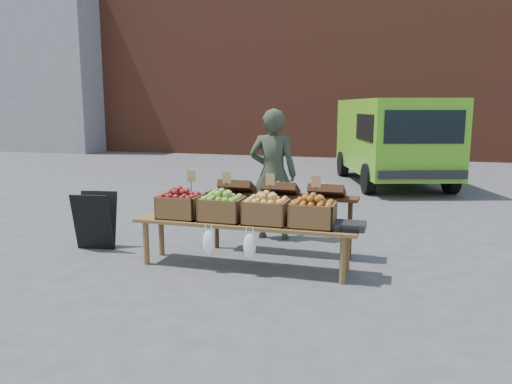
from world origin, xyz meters
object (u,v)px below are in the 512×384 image
(vendor, at_px, (273,174))
(back_table, at_px, (281,215))
(display_bench, at_px, (244,245))
(weighing_scale, at_px, (350,226))
(crate_green_apples, at_px, (313,215))
(crate_russet_pears, at_px, (222,209))
(crate_red_apples, at_px, (266,212))
(crate_golden_apples, at_px, (180,207))
(chalkboard_sign, at_px, (95,221))
(delivery_van, at_px, (392,142))

(vendor, bearing_deg, back_table, 107.28)
(vendor, bearing_deg, display_bench, 86.39)
(back_table, relative_size, weighing_scale, 6.18)
(display_bench, bearing_deg, crate_green_apples, 0.00)
(crate_russet_pears, height_order, crate_red_apples, same)
(vendor, relative_size, weighing_scale, 5.59)
(crate_golden_apples, relative_size, crate_green_apples, 1.00)
(crate_russet_pears, xyz_separation_m, crate_red_apples, (0.55, 0.00, 0.00))
(display_bench, height_order, crate_red_apples, crate_red_apples)
(chalkboard_sign, bearing_deg, crate_russet_pears, -15.41)
(chalkboard_sign, height_order, crate_golden_apples, crate_golden_apples)
(display_bench, height_order, weighing_scale, weighing_scale)
(crate_russet_pears, relative_size, weighing_scale, 1.47)
(crate_green_apples, bearing_deg, crate_golden_apples, 180.00)
(back_table, height_order, crate_golden_apples, back_table)
(crate_russet_pears, bearing_deg, chalkboard_sign, 173.76)
(chalkboard_sign, height_order, weighing_scale, chalkboard_sign)
(crate_green_apples, relative_size, weighing_scale, 1.47)
(chalkboard_sign, relative_size, display_bench, 0.29)
(back_table, height_order, crate_green_apples, back_table)
(vendor, height_order, weighing_scale, vendor)
(crate_golden_apples, xyz_separation_m, weighing_scale, (2.08, 0.00, -0.10))
(back_table, relative_size, crate_golden_apples, 4.20)
(delivery_van, bearing_deg, chalkboard_sign, -135.02)
(display_bench, bearing_deg, crate_russet_pears, 180.00)
(chalkboard_sign, relative_size, crate_red_apples, 1.58)
(crate_red_apples, distance_m, crate_green_apples, 0.55)
(vendor, distance_m, crate_green_apples, 1.71)
(chalkboard_sign, distance_m, weighing_scale, 3.46)
(delivery_van, xyz_separation_m, crate_russet_pears, (-1.75, -7.38, -0.34))
(vendor, relative_size, crate_red_apples, 3.80)
(chalkboard_sign, relative_size, weighing_scale, 2.32)
(vendor, relative_size, crate_russet_pears, 3.80)
(crate_red_apples, xyz_separation_m, crate_green_apples, (0.55, 0.00, 0.00))
(weighing_scale, bearing_deg, chalkboard_sign, 176.51)
(crate_red_apples, bearing_deg, crate_golden_apples, 180.00)
(vendor, distance_m, crate_red_apples, 1.52)
(vendor, height_order, display_bench, vendor)
(vendor, xyz_separation_m, crate_golden_apples, (-0.79, -1.47, -0.24))
(delivery_van, relative_size, back_table, 2.23)
(vendor, height_order, crate_green_apples, vendor)
(back_table, bearing_deg, crate_red_apples, -89.75)
(back_table, bearing_deg, crate_russet_pears, -127.22)
(display_bench, distance_m, crate_green_apples, 0.93)
(weighing_scale, bearing_deg, back_table, 143.64)
(chalkboard_sign, relative_size, crate_golden_apples, 1.58)
(crate_red_apples, bearing_deg, chalkboard_sign, 175.14)
(crate_russet_pears, distance_m, crate_green_apples, 1.10)
(vendor, bearing_deg, crate_green_apples, 115.45)
(vendor, bearing_deg, crate_red_apples, 96.97)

